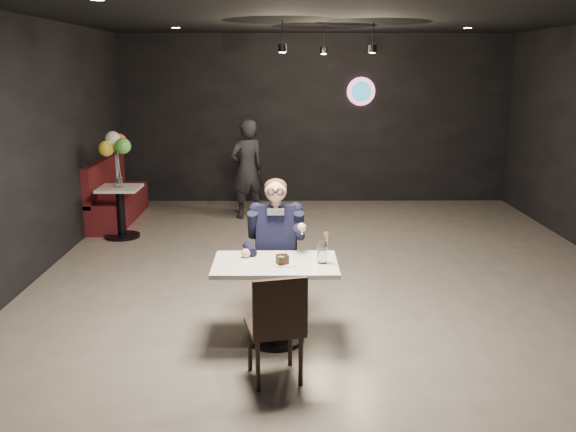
{
  "coord_description": "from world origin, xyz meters",
  "views": [
    {
      "loc": [
        -0.6,
        -6.57,
        2.44
      ],
      "look_at": [
        -0.55,
        -0.84,
        1.02
      ],
      "focal_mm": 38.0,
      "sensor_mm": 36.0,
      "label": 1
    }
  ],
  "objects_px": {
    "seated_man": "(276,248)",
    "main_table": "(276,302)",
    "sundae_glass": "(322,252)",
    "booth_bench": "(118,190)",
    "balloon_vase": "(119,182)",
    "passerby": "(247,169)",
    "chair_near": "(275,325)",
    "chair_far": "(276,273)",
    "side_table": "(121,213)"
  },
  "relations": [
    {
      "from": "chair_near",
      "to": "balloon_vase",
      "type": "xyz_separation_m",
      "value": [
        -2.28,
        4.16,
        0.37
      ]
    },
    {
      "from": "balloon_vase",
      "to": "side_table",
      "type": "bearing_deg",
      "value": 0.0
    },
    {
      "from": "seated_man",
      "to": "chair_near",
      "type": "bearing_deg",
      "value": -90.0
    },
    {
      "from": "seated_man",
      "to": "main_table",
      "type": "bearing_deg",
      "value": -90.0
    },
    {
      "from": "main_table",
      "to": "seated_man",
      "type": "height_order",
      "value": "seated_man"
    },
    {
      "from": "seated_man",
      "to": "passerby",
      "type": "height_order",
      "value": "passerby"
    },
    {
      "from": "sundae_glass",
      "to": "chair_far",
      "type": "bearing_deg",
      "value": 125.85
    },
    {
      "from": "balloon_vase",
      "to": "sundae_glass",
      "type": "bearing_deg",
      "value": -52.4
    },
    {
      "from": "seated_man",
      "to": "sundae_glass",
      "type": "bearing_deg",
      "value": -54.15
    },
    {
      "from": "chair_near",
      "to": "balloon_vase",
      "type": "relative_size",
      "value": 5.96
    },
    {
      "from": "seated_man",
      "to": "booth_bench",
      "type": "distance_m",
      "value": 4.71
    },
    {
      "from": "main_table",
      "to": "booth_bench",
      "type": "height_order",
      "value": "booth_bench"
    },
    {
      "from": "seated_man",
      "to": "booth_bench",
      "type": "relative_size",
      "value": 0.72
    },
    {
      "from": "seated_man",
      "to": "balloon_vase",
      "type": "bearing_deg",
      "value": 127.94
    },
    {
      "from": "main_table",
      "to": "balloon_vase",
      "type": "bearing_deg",
      "value": 123.28
    },
    {
      "from": "chair_far",
      "to": "chair_near",
      "type": "distance_m",
      "value": 1.24
    },
    {
      "from": "sundae_glass",
      "to": "balloon_vase",
      "type": "relative_size",
      "value": 1.26
    },
    {
      "from": "booth_bench",
      "to": "side_table",
      "type": "height_order",
      "value": "booth_bench"
    },
    {
      "from": "booth_bench",
      "to": "balloon_vase",
      "type": "xyz_separation_m",
      "value": [
        0.3,
        -1.0,
        0.32
      ]
    },
    {
      "from": "passerby",
      "to": "booth_bench",
      "type": "bearing_deg",
      "value": -24.82
    },
    {
      "from": "chair_near",
      "to": "side_table",
      "type": "distance_m",
      "value": 4.75
    },
    {
      "from": "chair_far",
      "to": "chair_near",
      "type": "bearing_deg",
      "value": -90.0
    },
    {
      "from": "balloon_vase",
      "to": "main_table",
      "type": "bearing_deg",
      "value": -56.72
    },
    {
      "from": "chair_far",
      "to": "seated_man",
      "type": "xyz_separation_m",
      "value": [
        0.0,
        0.0,
        0.26
      ]
    },
    {
      "from": "sundae_glass",
      "to": "passerby",
      "type": "xyz_separation_m",
      "value": [
        -0.93,
        4.69,
        -0.04
      ]
    },
    {
      "from": "chair_near",
      "to": "side_table",
      "type": "bearing_deg",
      "value": 105.43
    },
    {
      "from": "booth_bench",
      "to": "sundae_glass",
      "type": "bearing_deg",
      "value": -56.35
    },
    {
      "from": "chair_near",
      "to": "passerby",
      "type": "distance_m",
      "value": 5.39
    },
    {
      "from": "chair_near",
      "to": "chair_far",
      "type": "bearing_deg",
      "value": 76.7
    },
    {
      "from": "sundae_glass",
      "to": "side_table",
      "type": "distance_m",
      "value": 4.44
    },
    {
      "from": "chair_far",
      "to": "seated_man",
      "type": "distance_m",
      "value": 0.26
    },
    {
      "from": "chair_far",
      "to": "balloon_vase",
      "type": "bearing_deg",
      "value": 127.94
    },
    {
      "from": "chair_far",
      "to": "sundae_glass",
      "type": "xyz_separation_m",
      "value": [
        0.41,
        -0.57,
        0.39
      ]
    },
    {
      "from": "main_table",
      "to": "chair_near",
      "type": "xyz_separation_m",
      "value": [
        0.0,
        -0.69,
        0.09
      ]
    },
    {
      "from": "booth_bench",
      "to": "side_table",
      "type": "relative_size",
      "value": 2.79
    },
    {
      "from": "balloon_vase",
      "to": "chair_near",
      "type": "bearing_deg",
      "value": -61.27
    },
    {
      "from": "main_table",
      "to": "balloon_vase",
      "type": "relative_size",
      "value": 7.13
    },
    {
      "from": "balloon_vase",
      "to": "passerby",
      "type": "distance_m",
      "value": 2.13
    },
    {
      "from": "chair_near",
      "to": "seated_man",
      "type": "height_order",
      "value": "seated_man"
    },
    {
      "from": "sundae_glass",
      "to": "side_table",
      "type": "height_order",
      "value": "sundae_glass"
    },
    {
      "from": "sundae_glass",
      "to": "booth_bench",
      "type": "distance_m",
      "value": 5.42
    },
    {
      "from": "chair_near",
      "to": "passerby",
      "type": "relative_size",
      "value": 0.57
    },
    {
      "from": "chair_far",
      "to": "balloon_vase",
      "type": "distance_m",
      "value": 3.73
    },
    {
      "from": "main_table",
      "to": "balloon_vase",
      "type": "distance_m",
      "value": 4.19
    },
    {
      "from": "passerby",
      "to": "seated_man",
      "type": "bearing_deg",
      "value": 66.97
    },
    {
      "from": "main_table",
      "to": "chair_near",
      "type": "distance_m",
      "value": 0.69
    },
    {
      "from": "chair_far",
      "to": "side_table",
      "type": "bearing_deg",
      "value": 127.94
    },
    {
      "from": "booth_bench",
      "to": "chair_near",
      "type": "bearing_deg",
      "value": -63.43
    },
    {
      "from": "chair_far",
      "to": "booth_bench",
      "type": "height_order",
      "value": "booth_bench"
    },
    {
      "from": "main_table",
      "to": "chair_far",
      "type": "bearing_deg",
      "value": 90.0
    }
  ]
}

